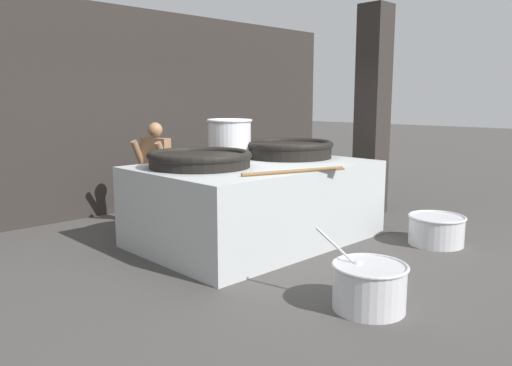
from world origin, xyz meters
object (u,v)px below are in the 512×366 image
at_px(stock_pot, 230,138).
at_px(cook, 156,171).
at_px(giant_wok_near, 200,159).
at_px(prep_bowl_vegetables, 369,284).
at_px(prep_bowl_meat, 436,229).
at_px(giant_wok_far, 289,148).

bearing_deg(stock_pot, cook, 129.43).
distance_m(giant_wok_near, stock_pot, 0.98).
xyz_separation_m(giant_wok_near, prep_bowl_vegetables, (-0.10, -2.50, -0.89)).
xyz_separation_m(giant_wok_near, prep_bowl_meat, (2.23, -1.97, -0.91)).
height_order(giant_wok_near, prep_bowl_vegetables, giant_wok_near).
bearing_deg(prep_bowl_vegetables, stock_pot, 71.88).
distance_m(cook, prep_bowl_meat, 3.87).
xyz_separation_m(giant_wok_far, prep_bowl_meat, (0.68, -1.92, -0.93)).
height_order(giant_wok_near, cook, cook).
height_order(giant_wok_near, stock_pot, stock_pot).
relative_size(giant_wok_near, prep_bowl_vegetables, 1.48).
distance_m(prep_bowl_vegetables, prep_bowl_meat, 2.39).
height_order(prep_bowl_vegetables, prep_bowl_meat, prep_bowl_vegetables).
xyz_separation_m(giant_wok_near, stock_pot, (0.86, 0.44, 0.18)).
relative_size(cook, prep_bowl_meat, 2.12).
xyz_separation_m(prep_bowl_vegetables, prep_bowl_meat, (2.33, 0.53, -0.02)).
relative_size(giant_wok_near, cook, 0.84).
distance_m(giant_wok_far, stock_pot, 0.85).
bearing_deg(cook, stock_pot, 114.69).
height_order(giant_wok_near, giant_wok_far, giant_wok_far).
bearing_deg(giant_wok_far, stock_pot, 144.52).
distance_m(stock_pot, cook, 1.17).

